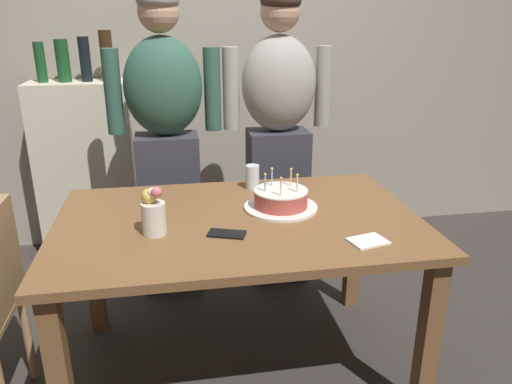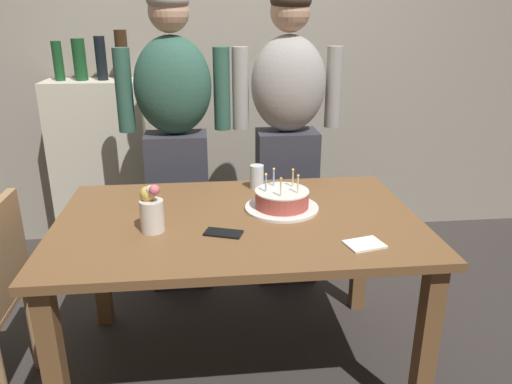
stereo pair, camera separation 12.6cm
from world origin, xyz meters
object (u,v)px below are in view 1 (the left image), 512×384
object	(u,v)px
water_glass_near	(252,177)
flower_vase	(153,213)
cell_phone	(227,234)
person_man_bearded	(167,143)
napkin_stack	(368,241)
person_woman_cardigan	(278,139)
birthday_cake	(281,200)

from	to	relation	value
water_glass_near	flower_vase	xyz separation A→B (m)	(-0.46, -0.45, 0.03)
water_glass_near	cell_phone	xyz separation A→B (m)	(-0.19, -0.51, -0.05)
flower_vase	person_man_bearded	bearing A→B (deg)	86.39
cell_phone	person_man_bearded	world-z (taller)	person_man_bearded
napkin_stack	person_man_bearded	distance (m)	1.32
person_woman_cardigan	water_glass_near	bearing A→B (deg)	63.08
water_glass_near	person_man_bearded	distance (m)	0.60
birthday_cake	person_woman_cardigan	world-z (taller)	person_woman_cardigan
birthday_cake	napkin_stack	bearing A→B (deg)	-57.21
cell_phone	flower_vase	xyz separation A→B (m)	(-0.27, 0.06, 0.08)
person_man_bearded	person_woman_cardigan	bearing A→B (deg)	-180.00
person_woman_cardigan	cell_phone	bearing A→B (deg)	66.77
water_glass_near	flower_vase	size ratio (longest dim) A/B	0.59
birthday_cake	napkin_stack	distance (m)	0.46
flower_vase	person_man_bearded	size ratio (longest dim) A/B	0.12
person_man_bearded	person_woman_cardigan	xyz separation A→B (m)	(0.62, 0.00, 0.00)
cell_phone	person_man_bearded	xyz separation A→B (m)	(-0.22, 0.94, 0.13)
birthday_cake	person_man_bearded	bearing A→B (deg)	123.96
flower_vase	birthday_cake	bearing A→B (deg)	17.77
napkin_stack	person_man_bearded	world-z (taller)	person_man_bearded
birthday_cake	person_woman_cardigan	distance (m)	0.73
napkin_stack	person_woman_cardigan	size ratio (longest dim) A/B	0.08
birthday_cake	person_man_bearded	xyz separation A→B (m)	(-0.48, 0.71, 0.09)
flower_vase	person_woman_cardigan	world-z (taller)	person_woman_cardigan
napkin_stack	water_glass_near	bearing A→B (deg)	116.07
napkin_stack	flower_vase	world-z (taller)	flower_vase
water_glass_near	person_woman_cardigan	world-z (taller)	person_woman_cardigan
water_glass_near	person_man_bearded	xyz separation A→B (m)	(-0.40, 0.43, 0.08)
water_glass_near	napkin_stack	bearing A→B (deg)	-63.93
birthday_cake	water_glass_near	world-z (taller)	birthday_cake
water_glass_near	napkin_stack	xyz separation A→B (m)	(0.33, -0.66, -0.05)
flower_vase	person_woman_cardigan	bearing A→B (deg)	52.56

